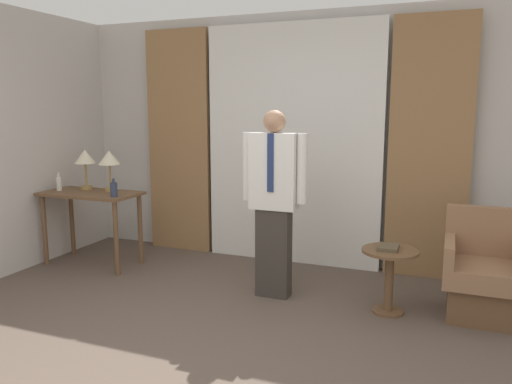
{
  "coord_description": "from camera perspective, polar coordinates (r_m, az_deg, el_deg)",
  "views": [
    {
      "loc": [
        1.6,
        -2.37,
        1.71
      ],
      "look_at": [
        0.05,
        1.59,
        0.98
      ],
      "focal_mm": 35.0,
      "sensor_mm": 36.0,
      "label": 1
    }
  ],
  "objects": [
    {
      "name": "curtain_drape_right",
      "position": [
        5.17,
        19.2,
        4.57
      ],
      "size": [
        0.78,
        0.06,
        2.58
      ],
      "color": "#997047",
      "rests_on": "ground_plane"
    },
    {
      "name": "table_lamp_right",
      "position": [
        5.6,
        -16.42,
        3.51
      ],
      "size": [
        0.23,
        0.23,
        0.44
      ],
      "color": "#9E7F47",
      "rests_on": "desk"
    },
    {
      "name": "armchair",
      "position": [
        4.54,
        24.6,
        -8.85
      ],
      "size": [
        0.63,
        0.64,
        0.87
      ],
      "color": "brown",
      "rests_on": "ground_plane"
    },
    {
      "name": "book",
      "position": [
        4.28,
        14.87,
        -6.13
      ],
      "size": [
        0.16,
        0.21,
        0.03
      ],
      "color": "brown",
      "rests_on": "side_table"
    },
    {
      "name": "bottle_near_edge",
      "position": [
        5.28,
        -15.94,
        0.31
      ],
      "size": [
        0.07,
        0.07,
        0.19
      ],
      "color": "#2D3851",
      "rests_on": "desk"
    },
    {
      "name": "wall_back",
      "position": [
        5.53,
        4.58,
        6.0
      ],
      "size": [
        10.0,
        0.06,
        2.7
      ],
      "color": "beige",
      "rests_on": "ground_plane"
    },
    {
      "name": "table_lamp_left",
      "position": [
        5.81,
        -18.95,
        3.58
      ],
      "size": [
        0.23,
        0.23,
        0.44
      ],
      "color": "#9E7F47",
      "rests_on": "desk"
    },
    {
      "name": "desk",
      "position": [
        5.67,
        -18.31,
        -1.4
      ],
      "size": [
        1.06,
        0.54,
        0.8
      ],
      "color": "brown",
      "rests_on": "ground_plane"
    },
    {
      "name": "person",
      "position": [
        4.42,
        2.07,
        -0.56
      ],
      "size": [
        0.6,
        0.2,
        1.68
      ],
      "color": "#38332D",
      "rests_on": "ground_plane"
    },
    {
      "name": "side_table",
      "position": [
        4.32,
        15.01,
        -8.61
      ],
      "size": [
        0.46,
        0.46,
        0.55
      ],
      "color": "brown",
      "rests_on": "ground_plane"
    },
    {
      "name": "bottle_by_lamp",
      "position": [
        5.87,
        -21.6,
        0.96
      ],
      "size": [
        0.06,
        0.06,
        0.2
      ],
      "color": "silver",
      "rests_on": "desk"
    },
    {
      "name": "curtain_drape_left",
      "position": [
        5.98,
        -8.83,
        5.62
      ],
      "size": [
        0.78,
        0.06,
        2.58
      ],
      "color": "#997047",
      "rests_on": "ground_plane"
    },
    {
      "name": "curtain_sheer_center",
      "position": [
        5.41,
        4.16,
        5.28
      ],
      "size": [
        1.94,
        0.06,
        2.58
      ],
      "color": "white",
      "rests_on": "ground_plane"
    }
  ]
}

